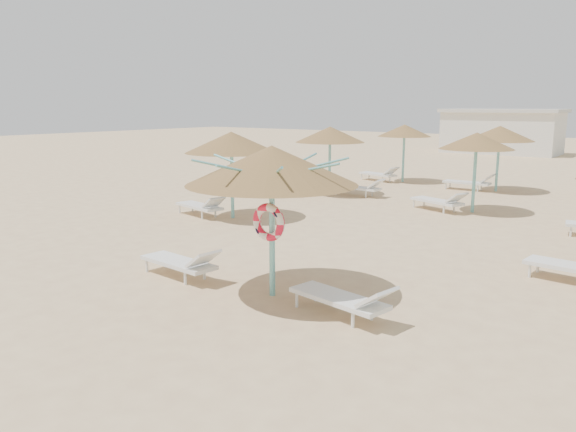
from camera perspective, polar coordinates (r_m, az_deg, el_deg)
The scene contains 6 objects.
ground at distance 10.98m, azimuth -1.87°, elevation -7.56°, with size 120.00×120.00×0.00m, color #D7B683.
main_palapa at distance 10.17m, azimuth -1.67°, elevation 5.10°, with size 3.15×3.15×2.82m.
lounger_main_a at distance 11.83m, azimuth -10.70°, elevation -4.61°, with size 2.04×0.77×0.73m.
lounger_main_b at distance 9.57m, azimuth 5.75°, elevation -8.31°, with size 2.03×0.92×0.71m.
palapa_field at distance 19.32m, azimuth 19.37°, elevation 6.94°, with size 18.79×14.25×2.72m.
service_hut at distance 44.92m, azimuth 20.88°, elevation 8.07°, with size 8.40×4.40×3.25m.
Camera 1 is at (6.52, -8.09, 3.53)m, focal length 35.00 mm.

